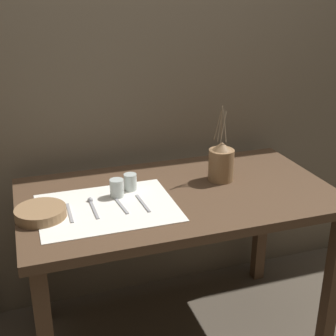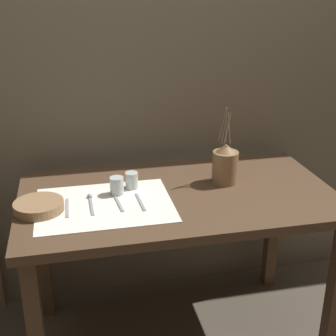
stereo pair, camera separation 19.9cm
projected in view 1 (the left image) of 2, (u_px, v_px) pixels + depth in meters
ground_plane at (176, 335)px, 2.34m from camera, size 12.00×12.00×0.00m
stone_wall_back at (145, 78)px, 2.33m from camera, size 7.00×0.06×2.40m
wooden_table at (177, 213)px, 2.09m from camera, size 1.37×0.77×0.79m
linen_cloth at (107, 208)px, 1.91m from camera, size 0.56×0.43×0.00m
pitcher_with_flowers at (221, 163)px, 2.14m from camera, size 0.12×0.12×0.35m
wooden_bowl at (41, 213)px, 1.82m from camera, size 0.20×0.20×0.04m
glass_tumbler_near at (117, 188)px, 1.99m from camera, size 0.06×0.06×0.08m
glass_tumbler_far at (130, 182)px, 2.05m from camera, size 0.06×0.06×0.07m
fork_inner at (70, 213)px, 1.86m from camera, size 0.01×0.17×0.00m
spoon_outer at (92, 204)px, 1.93m from camera, size 0.02×0.18×0.02m
knife_center at (121, 205)px, 1.92m from camera, size 0.03×0.17×0.00m
fork_outer at (143, 203)px, 1.94m from camera, size 0.02×0.17×0.00m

